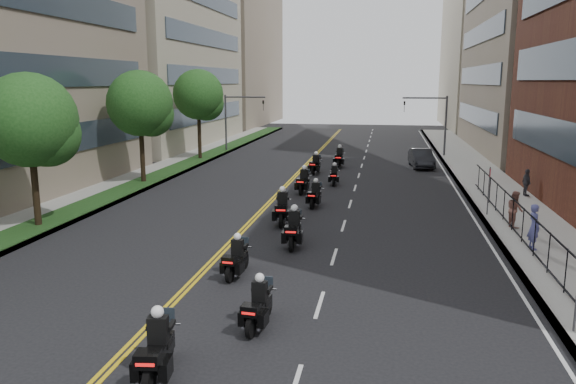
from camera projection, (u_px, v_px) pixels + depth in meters
name	position (u px, v px, depth m)	size (l,w,h in m)	color
ground	(163.00, 376.00, 13.46)	(160.00, 160.00, 0.00)	black
sidewalk_right	(494.00, 191.00, 35.58)	(4.00, 90.00, 0.15)	gray
sidewalk_left	(139.00, 180.00, 39.63)	(4.00, 90.00, 0.15)	gray
grass_strip	(150.00, 179.00, 39.47)	(2.00, 90.00, 0.04)	#173B15
building_right_far	(502.00, 39.00, 82.67)	(15.00, 28.00, 26.00)	#AFA78D
building_left_far	(218.00, 42.00, 90.00)	(16.00, 28.00, 26.00)	#7F725D
iron_fence	(528.00, 231.00, 23.03)	(0.05, 28.00, 1.50)	black
street_trees	(103.00, 113.00, 32.30)	(4.40, 38.40, 7.98)	black
traffic_signal_right	(435.00, 117.00, 51.71)	(4.09, 0.20, 5.60)	#3F3F44
traffic_signal_left	(235.00, 115.00, 54.93)	(4.09, 0.20, 5.60)	#3F3F44
motorcycle_0	(157.00, 351.00, 13.20)	(0.73, 2.41, 1.79)	black
motorcycle_1	(258.00, 307.00, 15.99)	(0.59, 2.16, 1.60)	black
motorcycle_2	(236.00, 260.00, 20.23)	(0.59, 2.15, 1.59)	black
motorcycle_3	(294.00, 230.00, 23.86)	(0.57, 2.45, 1.81)	black
motorcycle_4	(282.00, 209.00, 27.61)	(0.72, 2.54, 1.87)	black
motorcycle_5	(315.00, 196.00, 31.43)	(0.62, 2.18, 1.61)	black
motorcycle_6	(304.00, 182.00, 35.26)	(0.62, 2.38, 1.76)	black
motorcycle_7	(334.00, 176.00, 38.11)	(0.48, 2.05, 1.52)	black
motorcycle_8	(315.00, 165.00, 42.48)	(0.68, 2.32, 1.71)	black
motorcycle_9	(339.00, 158.00, 45.80)	(0.58, 2.52, 1.86)	black
parked_sedan	(421.00, 158.00, 45.70)	(1.59, 4.56, 1.50)	black
pedestrian_a	(534.00, 227.00, 22.94)	(0.69, 0.45, 1.89)	#4E5090
pedestrian_b	(515.00, 209.00, 26.39)	(0.85, 0.66, 1.74)	#8C594C
pedestrian_c	(527.00, 183.00, 33.59)	(0.96, 0.40, 1.63)	#3A3A41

